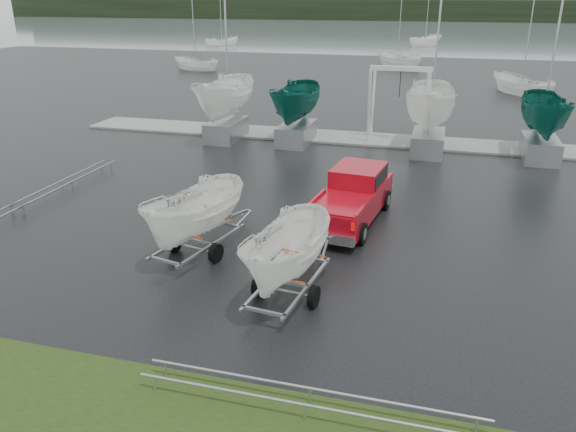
{
  "coord_description": "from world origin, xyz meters",
  "views": [
    {
      "loc": [
        6.01,
        -18.2,
        7.7
      ],
      "look_at": [
        1.64,
        -2.4,
        1.2
      ],
      "focal_mm": 35.0,
      "sensor_mm": 36.0,
      "label": 1
    }
  ],
  "objects_px": {
    "pickup_truck": "(353,194)",
    "trailer_hitched": "(288,206)",
    "boat_hoist": "(399,94)",
    "trailer_parked": "(194,172)"
  },
  "relations": [
    {
      "from": "trailer_hitched",
      "to": "boat_hoist",
      "type": "height_order",
      "value": "trailer_hitched"
    },
    {
      "from": "trailer_parked",
      "to": "boat_hoist",
      "type": "distance_m",
      "value": 17.06
    },
    {
      "from": "pickup_truck",
      "to": "trailer_hitched",
      "type": "height_order",
      "value": "trailer_hitched"
    },
    {
      "from": "trailer_hitched",
      "to": "pickup_truck",
      "type": "bearing_deg",
      "value": 90.0
    },
    {
      "from": "pickup_truck",
      "to": "trailer_hitched",
      "type": "bearing_deg",
      "value": -90.0
    },
    {
      "from": "trailer_hitched",
      "to": "trailer_parked",
      "type": "relative_size",
      "value": 0.97
    },
    {
      "from": "trailer_hitched",
      "to": "boat_hoist",
      "type": "xyz_separation_m",
      "value": [
        1.2,
        18.29,
        0.01
      ]
    },
    {
      "from": "pickup_truck",
      "to": "boat_hoist",
      "type": "distance_m",
      "value": 12.23
    },
    {
      "from": "trailer_hitched",
      "to": "boat_hoist",
      "type": "bearing_deg",
      "value": 92.93
    },
    {
      "from": "trailer_parked",
      "to": "boat_hoist",
      "type": "height_order",
      "value": "trailer_parked"
    }
  ]
}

